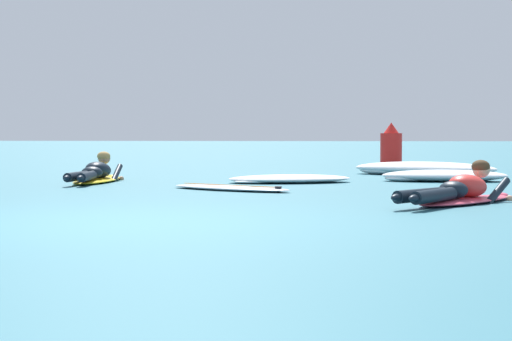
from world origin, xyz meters
TOP-DOWN VIEW (x-y plane):
  - ground_plane at (0.00, 10.00)m, footprint 120.00×120.00m
  - surfer_near at (3.40, 2.52)m, footprint 1.72×2.32m
  - surfer_far at (-1.89, 6.55)m, footprint 0.54×2.62m
  - drifting_surfboard at (0.51, 4.77)m, footprint 2.02×1.58m
  - whitewater_front at (1.23, 6.82)m, footprint 2.22×1.58m
  - whitewater_mid_left at (3.76, 7.43)m, footprint 2.08×1.04m
  - whitewater_mid_right at (3.63, 9.66)m, footprint 2.97×2.13m
  - channel_marker_buoy at (3.19, 13.07)m, footprint 0.51×0.51m

SIDE VIEW (x-z plane):
  - ground_plane at x=0.00m, z-range 0.00..0.00m
  - drifting_surfboard at x=0.51m, z-range -0.05..0.11m
  - whitewater_front at x=1.23m, z-range 0.00..0.13m
  - whitewater_mid_left at x=3.76m, z-range -0.01..0.19m
  - whitewater_mid_right at x=3.63m, z-range -0.01..0.25m
  - surfer_far at x=-1.89m, z-range -0.13..0.40m
  - surfer_near at x=3.40m, z-range -0.13..0.41m
  - channel_marker_buoy at x=3.19m, z-range -0.10..0.92m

